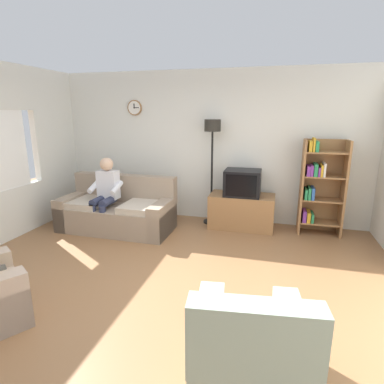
{
  "coord_description": "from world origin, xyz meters",
  "views": [
    {
      "loc": [
        1.15,
        -2.99,
        1.96
      ],
      "look_at": [
        0.05,
        1.17,
        0.86
      ],
      "focal_mm": 29.2,
      "sensor_mm": 36.0,
      "label": 1
    }
  ],
  "objects_px": {
    "person_on_couch": "(105,191)",
    "tv": "(243,183)",
    "couch": "(118,211)",
    "floor_lamp": "(212,143)",
    "bookshelf": "(319,186)",
    "tv_stand": "(241,211)",
    "armchair_near_bookshelf": "(249,352)"
  },
  "relations": [
    {
      "from": "tv",
      "to": "floor_lamp",
      "type": "distance_m",
      "value": 0.86
    },
    {
      "from": "tv",
      "to": "floor_lamp",
      "type": "xyz_separation_m",
      "value": [
        -0.56,
        0.12,
        0.64
      ]
    },
    {
      "from": "couch",
      "to": "person_on_couch",
      "type": "relative_size",
      "value": 1.54
    },
    {
      "from": "tv_stand",
      "to": "person_on_couch",
      "type": "bearing_deg",
      "value": -161.52
    },
    {
      "from": "couch",
      "to": "floor_lamp",
      "type": "relative_size",
      "value": 1.03
    },
    {
      "from": "couch",
      "to": "armchair_near_bookshelf",
      "type": "relative_size",
      "value": 1.97
    },
    {
      "from": "tv",
      "to": "tv_stand",
      "type": "bearing_deg",
      "value": 90.0
    },
    {
      "from": "tv",
      "to": "person_on_couch",
      "type": "distance_m",
      "value": 2.31
    },
    {
      "from": "person_on_couch",
      "to": "tv",
      "type": "bearing_deg",
      "value": 17.91
    },
    {
      "from": "couch",
      "to": "floor_lamp",
      "type": "distance_m",
      "value": 2.01
    },
    {
      "from": "armchair_near_bookshelf",
      "to": "tv_stand",
      "type": "bearing_deg",
      "value": 96.99
    },
    {
      "from": "floor_lamp",
      "to": "tv",
      "type": "bearing_deg",
      "value": -12.49
    },
    {
      "from": "tv_stand",
      "to": "tv",
      "type": "xyz_separation_m",
      "value": [
        0.0,
        -0.02,
        0.51
      ]
    },
    {
      "from": "tv",
      "to": "bookshelf",
      "type": "height_order",
      "value": "bookshelf"
    },
    {
      "from": "bookshelf",
      "to": "couch",
      "type": "bearing_deg",
      "value": -168.0
    },
    {
      "from": "tv_stand",
      "to": "bookshelf",
      "type": "distance_m",
      "value": 1.34
    },
    {
      "from": "bookshelf",
      "to": "person_on_couch",
      "type": "height_order",
      "value": "bookshelf"
    },
    {
      "from": "couch",
      "to": "tv_stand",
      "type": "height_order",
      "value": "couch"
    },
    {
      "from": "bookshelf",
      "to": "armchair_near_bookshelf",
      "type": "bearing_deg",
      "value": -103.69
    },
    {
      "from": "tv",
      "to": "bookshelf",
      "type": "xyz_separation_m",
      "value": [
        1.23,
        0.1,
        0.0
      ]
    },
    {
      "from": "couch",
      "to": "bookshelf",
      "type": "xyz_separation_m",
      "value": [
        3.28,
        0.7,
        0.49
      ]
    },
    {
      "from": "couch",
      "to": "bookshelf",
      "type": "distance_m",
      "value": 3.39
    },
    {
      "from": "bookshelf",
      "to": "person_on_couch",
      "type": "xyz_separation_m",
      "value": [
        -3.43,
        -0.81,
        -0.11
      ]
    },
    {
      "from": "couch",
      "to": "tv",
      "type": "xyz_separation_m",
      "value": [
        2.05,
        0.6,
        0.49
      ]
    },
    {
      "from": "couch",
      "to": "bookshelf",
      "type": "height_order",
      "value": "bookshelf"
    },
    {
      "from": "couch",
      "to": "tv_stand",
      "type": "xyz_separation_m",
      "value": [
        2.05,
        0.62,
        -0.02
      ]
    },
    {
      "from": "tv_stand",
      "to": "bookshelf",
      "type": "xyz_separation_m",
      "value": [
        1.23,
        0.07,
        0.51
      ]
    },
    {
      "from": "couch",
      "to": "armchair_near_bookshelf",
      "type": "xyz_separation_m",
      "value": [
        2.46,
        -2.69,
        -0.02
      ]
    },
    {
      "from": "couch",
      "to": "tv",
      "type": "height_order",
      "value": "tv"
    },
    {
      "from": "couch",
      "to": "person_on_couch",
      "type": "xyz_separation_m",
      "value": [
        -0.14,
        -0.11,
        0.39
      ]
    },
    {
      "from": "floor_lamp",
      "to": "armchair_near_bookshelf",
      "type": "distance_m",
      "value": 3.73
    },
    {
      "from": "couch",
      "to": "tv_stand",
      "type": "relative_size",
      "value": 1.74
    }
  ]
}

